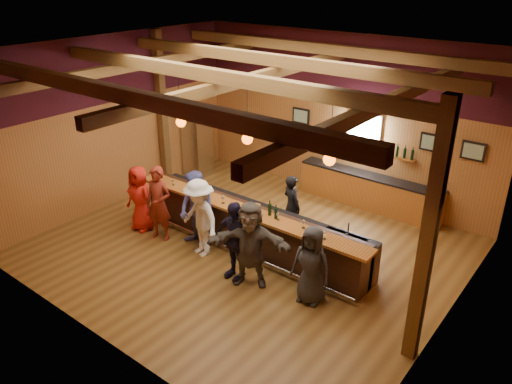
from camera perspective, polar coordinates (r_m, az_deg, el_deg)
room at (r=10.52m, az=-0.82°, el=8.82°), size 9.04×9.00×4.52m
bar_counter at (r=11.60m, az=-0.39°, el=-3.98°), size 6.30×1.07×1.11m
back_bar_cabinet at (r=13.83m, az=12.73°, el=0.09°), size 4.00×0.52×0.95m
window at (r=13.63m, az=12.26°, el=6.87°), size 0.95×0.09×0.95m
framed_pictures at (r=13.28m, az=15.61°, el=6.27°), size 5.35×0.05×0.45m
wine_shelves at (r=13.71m, az=11.97°, el=5.10°), size 3.00×0.18×0.30m
pendant_lights at (r=10.63m, az=-1.00°, el=6.13°), size 4.24×0.24×1.37m
stainless_fridge at (r=15.64m, az=-6.70°, el=5.13°), size 0.70×0.70×1.80m
customer_orange at (r=12.57m, az=-13.11°, el=-0.72°), size 0.84×0.56×1.67m
customer_redvest at (r=12.00m, az=-11.05°, el=-1.31°), size 0.76×0.59×1.85m
customer_denim at (r=11.47m, az=-6.77°, el=-2.16°), size 0.99×0.81×1.89m
customer_white at (r=11.19m, az=-6.46°, el=-2.99°), size 1.32×0.94×1.84m
customer_navy at (r=10.34m, az=-2.43°, el=-5.58°), size 1.07×0.52×1.77m
customer_brown at (r=10.12m, az=-0.67°, el=-5.98°), size 1.77×1.27×1.85m
customer_dark at (r=9.73m, az=6.34°, el=-8.31°), size 0.85×0.61×1.62m
bartender at (r=11.99m, az=4.08°, el=-1.62°), size 0.67×0.56×1.58m
ice_bucket at (r=10.84m, az=0.01°, el=-2.01°), size 0.20×0.20×0.22m
bottle_a at (r=10.78m, az=1.58°, el=-2.00°), size 0.08×0.08×0.35m
bottle_b at (r=10.66m, az=2.29°, el=-2.42°), size 0.07×0.07×0.32m
glass_a at (r=12.87m, az=-11.08°, el=2.13°), size 0.09×0.09×0.20m
glass_b at (r=12.43m, az=-9.49°, el=1.30°), size 0.07×0.07×0.16m
glass_c at (r=12.12m, az=-7.40°, el=0.83°), size 0.07×0.07×0.17m
glass_d at (r=11.69m, az=-5.48°, el=0.07°), size 0.08×0.08×0.19m
glass_e at (r=11.34m, az=-3.80°, el=-0.65°), size 0.09×0.09×0.19m
glass_f at (r=10.59m, az=2.54°, el=-2.61°), size 0.08×0.08×0.18m
glass_g at (r=10.31m, az=5.47°, el=-3.46°), size 0.08×0.08×0.19m
glass_h at (r=9.95m, az=7.85°, el=-4.69°), size 0.08×0.08×0.19m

